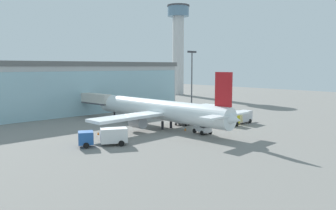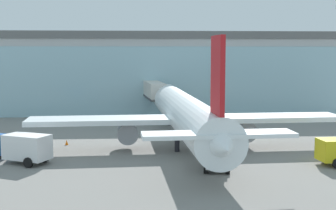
{
  "view_description": "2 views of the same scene",
  "coord_description": "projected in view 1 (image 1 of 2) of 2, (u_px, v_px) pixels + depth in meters",
  "views": [
    {
      "loc": [
        -42.66,
        -39.61,
        12.14
      ],
      "look_at": [
        1.89,
        7.26,
        4.44
      ],
      "focal_mm": 35.0,
      "sensor_mm": 36.0,
      "label": 1
    },
    {
      "loc": [
        -5.43,
        -40.07,
        9.96
      ],
      "look_at": [
        -1.29,
        9.89,
        4.32
      ],
      "focal_mm": 50.0,
      "sensor_mm": 36.0,
      "label": 2
    }
  ],
  "objects": [
    {
      "name": "ground",
      "position": [
        188.0,
        134.0,
        59.13
      ],
      "size": [
        240.0,
        240.0,
        0.0
      ],
      "primitive_type": "plane",
      "color": "gray"
    },
    {
      "name": "terminal_building",
      "position": [
        77.0,
        87.0,
        87.63
      ],
      "size": [
        59.45,
        17.32,
        13.3
      ],
      "rotation": [
        0.0,
        0.0,
        -0.02
      ],
      "color": "#B5B5B5",
      "rests_on": "ground"
    },
    {
      "name": "jet_bridge",
      "position": [
        93.0,
        99.0,
        78.53
      ],
      "size": [
        3.19,
        11.44,
        5.64
      ],
      "rotation": [
        0.0,
        0.0,
        1.66
      ],
      "color": "beige",
      "rests_on": "ground"
    },
    {
      "name": "control_tower",
      "position": [
        178.0,
        41.0,
        138.16
      ],
      "size": [
        9.34,
        9.34,
        37.43
      ],
      "color": "silver",
      "rests_on": "ground"
    },
    {
      "name": "apron_light_mast",
      "position": [
        192.0,
        75.0,
        89.0
      ],
      "size": [
        3.2,
        0.4,
        16.22
      ],
      "color": "#59595E",
      "rests_on": "ground"
    },
    {
      "name": "airplane",
      "position": [
        159.0,
        110.0,
        64.95
      ],
      "size": [
        32.33,
        38.41,
        11.18
      ],
      "rotation": [
        0.0,
        0.0,
        1.6
      ],
      "color": "white",
      "rests_on": "ground"
    },
    {
      "name": "catering_truck",
      "position": [
        105.0,
        136.0,
        50.04
      ],
      "size": [
        7.48,
        5.36,
        2.65
      ],
      "rotation": [
        0.0,
        0.0,
        2.65
      ],
      "color": "#2659A5",
      "rests_on": "ground"
    },
    {
      "name": "fuel_truck",
      "position": [
        240.0,
        117.0,
        68.85
      ],
      "size": [
        7.39,
        2.76,
        2.65
      ],
      "rotation": [
        0.0,
        0.0,
        3.19
      ],
      "color": "yellow",
      "rests_on": "ground"
    },
    {
      "name": "baggage_cart",
      "position": [
        182.0,
        123.0,
        67.36
      ],
      "size": [
        2.38,
        3.15,
        1.5
      ],
      "rotation": [
        0.0,
        0.0,
        1.88
      ],
      "color": "slate",
      "rests_on": "ground"
    },
    {
      "name": "pushback_tug",
      "position": [
        203.0,
        128.0,
        58.99
      ],
      "size": [
        2.71,
        3.49,
        2.3
      ],
      "rotation": [
        0.0,
        0.0,
        1.37
      ],
      "color": "silver",
      "rests_on": "ground"
    },
    {
      "name": "safety_cone_nose",
      "position": [
        185.0,
        129.0,
        61.92
      ],
      "size": [
        0.36,
        0.36,
        0.55
      ],
      "primitive_type": "cone",
      "color": "orange",
      "rests_on": "ground"
    },
    {
      "name": "safety_cone_wingtip",
      "position": [
        98.0,
        133.0,
        58.24
      ],
      "size": [
        0.36,
        0.36,
        0.55
      ],
      "primitive_type": "cone",
      "color": "orange",
      "rests_on": "ground"
    }
  ]
}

